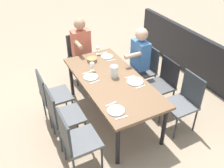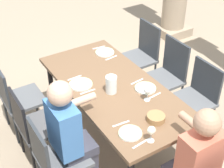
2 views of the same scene
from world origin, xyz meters
name	(u,v)px [view 1 (image 1 of 2)]	position (x,y,z in m)	size (l,w,h in m)	color
ground_plane	(112,116)	(0.00, 0.00, 0.00)	(16.00, 16.00, 0.00)	gray
dining_table	(112,83)	(0.00, 0.00, 0.68)	(1.92, 0.91, 0.74)	brown
chair_west_north	(75,139)	(-0.69, 0.88, 0.55)	(0.44, 0.44, 0.95)	#5B5E61
chair_west_south	(185,99)	(-0.69, -0.88, 0.52)	(0.44, 0.44, 0.93)	#5B5E61
chair_mid_north	(61,114)	(-0.15, 0.88, 0.53)	(0.44, 0.44, 0.94)	#5B5E61
chair_mid_south	(163,82)	(-0.15, -0.87, 0.52)	(0.44, 0.44, 0.90)	#4F4F50
chair_east_north	(51,94)	(0.38, 0.87, 0.52)	(0.44, 0.44, 0.89)	#5B5E61
chair_east_south	(145,67)	(0.38, -0.87, 0.52)	(0.44, 0.44, 0.90)	#5B5E61
chair_head_east	(80,54)	(1.38, 0.00, 0.52)	(0.44, 0.44, 0.91)	#5B5E61
diner_woman_green	(137,61)	(0.38, -0.69, 0.70)	(0.35, 0.50, 1.29)	#3F3F4C
diner_man_white	(83,50)	(1.20, 0.00, 0.69)	(0.49, 0.35, 1.30)	#3F3F4C
patio_railing	(209,64)	(0.00, -2.08, 0.45)	(4.32, 0.10, 0.90)	black
plate_0	(116,110)	(-0.66, 0.29, 0.75)	(0.23, 0.23, 0.02)	white
fork_0	(122,118)	(-0.81, 0.29, 0.74)	(0.02, 0.17, 0.01)	silver
spoon_0	(111,104)	(-0.51, 0.29, 0.74)	(0.02, 0.17, 0.01)	silver
plate_1	(135,81)	(-0.21, -0.28, 0.75)	(0.25, 0.25, 0.02)	white
fork_1	(140,87)	(-0.36, -0.28, 0.74)	(0.02, 0.17, 0.01)	silver
spoon_1	(130,77)	(-0.06, -0.28, 0.74)	(0.02, 0.17, 0.01)	silver
plate_2	(91,77)	(0.21, 0.26, 0.75)	(0.23, 0.23, 0.02)	white
wine_glass_2	(92,64)	(0.37, 0.16, 0.86)	(0.08, 0.08, 0.16)	white
fork_2	(95,82)	(0.06, 0.26, 0.74)	(0.02, 0.17, 0.01)	silver
spoon_2	(87,73)	(0.36, 0.26, 0.74)	(0.02, 0.17, 0.01)	silver
plate_3	(107,56)	(0.69, -0.26, 0.75)	(0.21, 0.21, 0.02)	white
wine_glass_3	(98,48)	(0.85, -0.16, 0.86)	(0.07, 0.07, 0.16)	white
fork_3	(111,60)	(0.54, -0.26, 0.74)	(0.02, 0.17, 0.01)	silver
spoon_3	(103,53)	(0.84, -0.26, 0.74)	(0.02, 0.17, 0.01)	silver
water_pitcher	(114,72)	(0.07, -0.07, 0.82)	(0.12, 0.12, 0.19)	white
bread_basket	(92,60)	(0.66, 0.04, 0.77)	(0.17, 0.17, 0.06)	#9E7547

